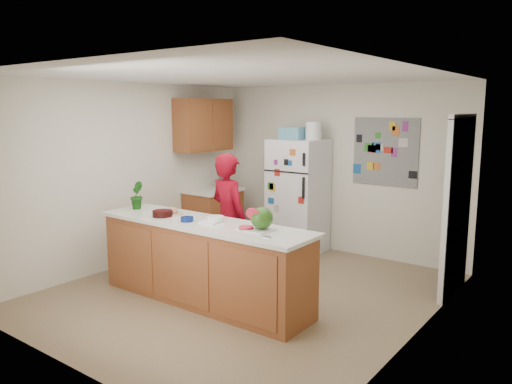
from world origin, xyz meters
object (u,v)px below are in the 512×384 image
Objects in this scene: person at (229,219)px; watermelon at (262,218)px; cherry_bowl at (162,213)px; refrigerator at (298,196)px.

person is 1.15m from watermelon.
person is at bearing 147.19° from watermelon.
cherry_bowl is at bearing -173.84° from watermelon.
person is 0.85m from cherry_bowl.
watermelon is at bearing 160.72° from person.
cherry_bowl is at bearing -97.02° from refrigerator.
refrigerator is at bearing -74.42° from person.
person is at bearing -87.94° from refrigerator.
watermelon is at bearing 6.16° from cherry_bowl.
refrigerator is 7.42× the size of watermelon.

